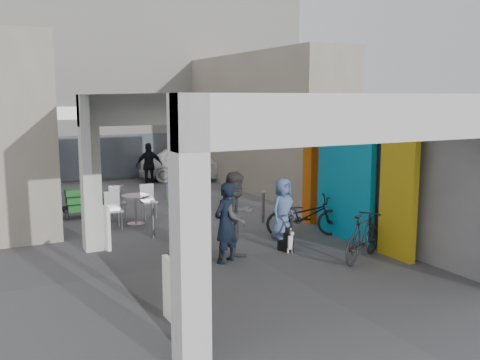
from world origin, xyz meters
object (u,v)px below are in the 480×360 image
cafe_set (128,210)px  man_back_turned (236,216)px  white_van (193,162)px  border_collie (287,241)px  man_crates (149,166)px  bicycle_front (305,216)px  bicycle_rear (363,237)px  man_elderly (283,209)px  produce_stand (85,206)px  man_with_dog (226,223)px

cafe_set → man_back_turned: (1.15, -4.40, 0.60)m
white_van → man_back_turned: bearing=-173.8°
border_collie → man_crates: bearing=75.5°
bicycle_front → bicycle_rear: 2.23m
bicycle_rear → white_van: (0.94, 11.93, 0.23)m
cafe_set → man_elderly: size_ratio=1.06×
man_elderly → man_crates: man_crates is taller
bicycle_rear → border_collie: bearing=13.5°
bicycle_rear → white_van: bearing=-32.0°
man_back_turned → white_van: (3.31, 10.66, -0.21)m
man_back_turned → produce_stand: bearing=88.0°
man_crates → man_back_turned: bearing=87.8°
produce_stand → man_with_dog: size_ratio=0.71×
man_back_turned → man_crates: bearing=61.2°
bicycle_front → bicycle_rear: (-0.02, -2.23, -0.00)m
border_collie → white_van: 10.88m
cafe_set → man_with_dog: (0.85, -4.48, 0.51)m
bicycle_rear → man_back_turned: bearing=34.3°
man_elderly → bicycle_rear: size_ratio=0.88×
border_collie → bicycle_front: bearing=25.4°
man_elderly → man_crates: (-0.64, 8.62, 0.11)m
cafe_set → man_elderly: 4.50m
border_collie → man_elderly: man_elderly is taller
man_crates → cafe_set: bearing=70.9°
man_back_turned → man_crates: man_back_turned is taller
man_crates → bicycle_rear: size_ratio=1.01×
produce_stand → man_back_turned: 6.08m
man_back_turned → bicycle_front: size_ratio=0.96×
white_van → cafe_set: bearing=168.0°
bicycle_rear → produce_stand: bearing=5.2°
border_collie → man_crates: size_ratio=0.35×
cafe_set → bicycle_front: bicycle_front is taller
man_back_turned → man_elderly: 2.00m
man_back_turned → man_elderly: size_ratio=1.26×
man_back_turned → white_van: size_ratio=0.44×
border_collie → man_elderly: bearing=49.0°
produce_stand → white_van: 7.37m
cafe_set → produce_stand: (-0.94, 1.28, -0.03)m
man_back_turned → man_with_dog: bearing=174.1°
man_with_dog → bicycle_front: man_with_dog is taller
man_with_dog → man_back_turned: bearing=168.7°
produce_stand → man_back_turned: bearing=-88.9°
man_crates → produce_stand: bearing=55.2°
man_with_dog → man_crates: man_crates is taller
cafe_set → bicycle_front: 4.94m
cafe_set → man_elderly: bearing=-49.9°
white_van → man_elderly: bearing=-165.8°
cafe_set → produce_stand: 1.59m
cafe_set → border_collie: (2.42, -4.41, -0.10)m
cafe_set → white_van: (4.46, 6.27, 0.40)m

